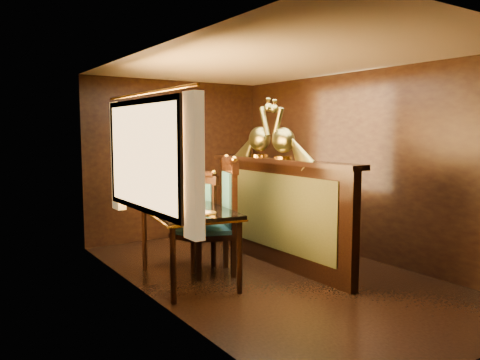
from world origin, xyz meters
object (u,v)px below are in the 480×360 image
Objects in this scene: chair_left at (223,212)px; chair_right at (199,216)px; peacock_right at (260,128)px; dining_table at (187,215)px; peacock_left at (283,129)px.

chair_right is (-0.09, 0.43, -0.10)m from chair_left.
chair_right is at bearing 171.52° from peacock_right.
dining_table is at bearing -149.52° from chair_right.
chair_left reaches higher than chair_right.
chair_left is (0.49, 0.02, -0.02)m from dining_table.
chair_right is at bearing 143.59° from peacock_left.
chair_left is at bearing -158.07° from peacock_right.
peacock_right is at bearing 24.49° from dining_table.
dining_table is 0.62m from chair_right.
peacock_right is (0.76, 0.31, 1.01)m from chair_left.
peacock_left is at bearing -90.00° from peacock_right.
chair_left is at bearing 165.85° from peacock_left.
chair_left is at bearing -96.31° from chair_right.
chair_left is 1.16× the size of chair_right.
peacock_right is (0.00, 0.50, 0.01)m from peacock_left.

